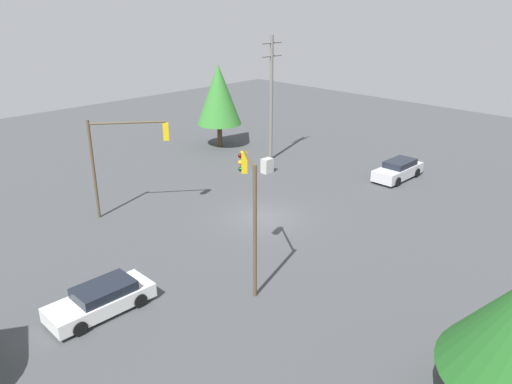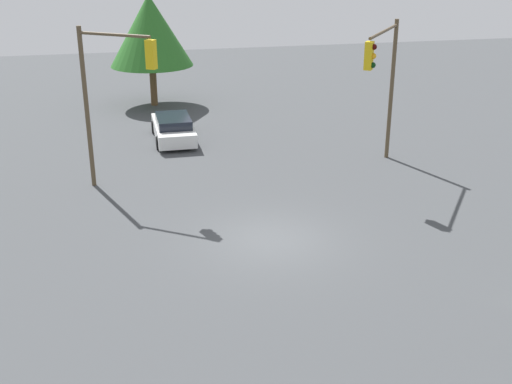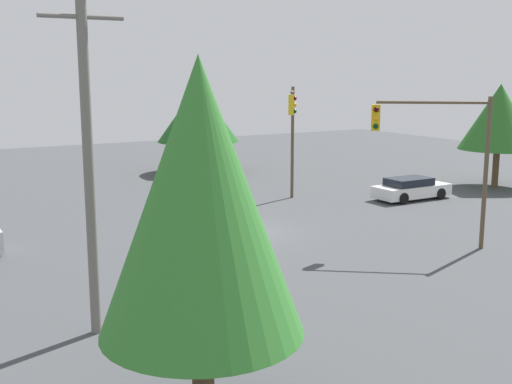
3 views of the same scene
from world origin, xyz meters
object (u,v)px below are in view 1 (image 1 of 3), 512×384
at_px(electrical_cabinet, 267,166).
at_px(sedan_white, 101,299).
at_px(traffic_signal_main, 250,199).
at_px(sedan_silver, 398,170).
at_px(traffic_signal_cross, 123,150).

bearing_deg(electrical_cabinet, sedan_white, 22.72).
height_order(traffic_signal_main, electrical_cabinet, traffic_signal_main).
relative_size(sedan_silver, traffic_signal_main, 0.72).
height_order(sedan_white, traffic_signal_cross, traffic_signal_cross).
relative_size(sedan_white, traffic_signal_main, 0.72).
xyz_separation_m(traffic_signal_cross, electrical_cabinet, (-12.12, 0.44, -3.74)).
bearing_deg(electrical_cabinet, traffic_signal_cross, -2.09).
height_order(sedan_silver, traffic_signal_cross, traffic_signal_cross).
bearing_deg(sedan_silver, electrical_cabinet, 36.84).
bearing_deg(sedan_silver, traffic_signal_main, 98.18).
bearing_deg(traffic_signal_cross, electrical_cabinet, 34.80).
relative_size(sedan_silver, electrical_cabinet, 4.03).
relative_size(traffic_signal_cross, electrical_cabinet, 5.44).
bearing_deg(sedan_silver, traffic_signal_cross, 65.04).
height_order(sedan_white, traffic_signal_main, traffic_signal_main).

